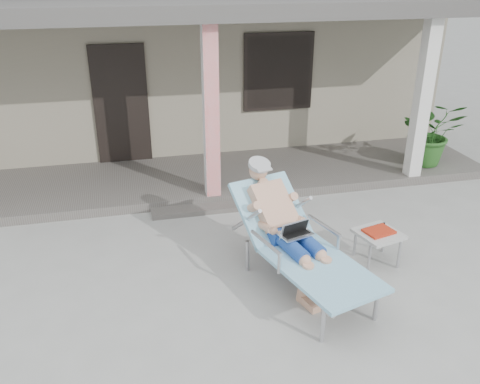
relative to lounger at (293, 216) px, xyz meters
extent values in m
plane|color=#9E9E99|center=(-0.52, 0.21, -0.87)|extent=(60.00, 60.00, 0.00)
cube|color=gray|center=(-0.52, 6.71, 0.63)|extent=(10.00, 5.00, 3.00)
cube|color=black|center=(-1.82, 4.18, 0.33)|extent=(0.95, 0.06, 2.10)
cube|color=black|center=(1.08, 4.18, 0.78)|extent=(1.20, 0.06, 1.30)
cube|color=black|center=(1.08, 4.18, 0.78)|extent=(1.32, 0.05, 1.42)
cube|color=#605B56|center=(-0.52, 3.21, -0.79)|extent=(10.00, 2.00, 0.15)
cube|color=red|center=(-0.52, 2.36, 0.59)|extent=(0.22, 0.22, 2.61)
cube|color=silver|center=(2.98, 2.36, 0.59)|extent=(0.22, 0.22, 2.61)
cube|color=#474442|center=(-0.52, 3.21, 2.01)|extent=(10.00, 2.30, 0.24)
cube|color=#605B56|center=(-0.52, 2.06, -0.83)|extent=(2.00, 0.30, 0.07)
cylinder|color=#B7B7BC|center=(-0.04, -1.13, -0.66)|extent=(0.05, 0.05, 0.42)
cylinder|color=#B7B7BC|center=(0.64, -0.93, -0.66)|extent=(0.05, 0.05, 0.42)
cylinder|color=#B7B7BC|center=(-0.46, 0.31, -0.66)|extent=(0.05, 0.05, 0.42)
cylinder|color=#B7B7BC|center=(0.22, 0.51, -0.66)|extent=(0.05, 0.05, 0.42)
cube|color=#B7B7BC|center=(0.15, -0.52, -0.43)|extent=(1.06, 1.52, 0.03)
cube|color=#8BB5D6|center=(0.15, -0.52, -0.41)|extent=(1.18, 1.59, 0.04)
cube|color=#B7B7BC|center=(-0.13, 0.45, -0.17)|extent=(0.86, 0.83, 0.56)
cube|color=#8BB5D6|center=(-0.13, 0.45, -0.13)|extent=(0.99, 0.94, 0.63)
cylinder|color=#A9A9AB|center=(-0.22, 0.76, 0.37)|extent=(0.34, 0.34, 0.15)
cube|color=silver|center=(0.01, -0.04, -0.21)|extent=(0.43, 0.36, 0.26)
cube|color=#AEAEA9|center=(1.19, 0.14, -0.46)|extent=(0.62, 0.62, 0.04)
cylinder|color=#B7B7BC|center=(0.99, -0.06, -0.68)|extent=(0.04, 0.04, 0.39)
cylinder|color=#B7B7BC|center=(1.39, -0.06, -0.68)|extent=(0.04, 0.04, 0.39)
cylinder|color=#B7B7BC|center=(0.99, 0.34, -0.68)|extent=(0.04, 0.04, 0.39)
cylinder|color=#B7B7BC|center=(1.39, 0.34, -0.68)|extent=(0.04, 0.04, 0.39)
cube|color=#B22913|center=(1.19, 0.14, -0.43)|extent=(0.41, 0.34, 0.03)
cube|color=black|center=(1.19, 0.27, -0.43)|extent=(0.35, 0.11, 0.04)
imported|color=#26591E|center=(3.51, 2.78, -0.13)|extent=(1.32, 1.24, 1.19)
camera|label=1|loc=(-1.77, -4.90, 2.65)|focal=38.00mm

